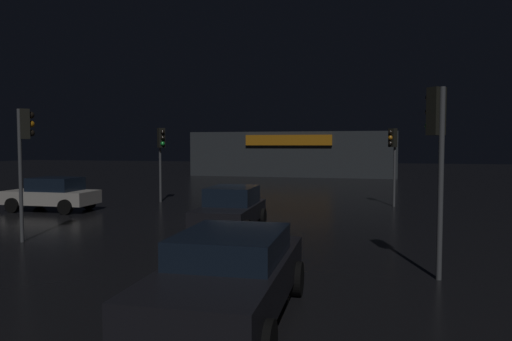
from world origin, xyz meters
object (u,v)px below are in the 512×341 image
at_px(traffic_signal_main, 393,147).
at_px(car_near, 53,194).
at_px(store_building, 294,154).
at_px(traffic_signal_opposite, 25,140).
at_px(traffic_signal_cross_right, 437,136).
at_px(car_far, 231,208).
at_px(car_crossing, 229,274).
at_px(traffic_signal_cross_left, 161,147).

relative_size(traffic_signal_main, car_near, 0.93).
height_order(store_building, traffic_signal_opposite, store_building).
height_order(traffic_signal_cross_right, car_far, traffic_signal_cross_right).
xyz_separation_m(traffic_signal_cross_right, car_near, (-14.91, 6.89, -2.32)).
relative_size(store_building, car_crossing, 4.03).
distance_m(store_building, traffic_signal_main, 23.17).
bearing_deg(car_far, traffic_signal_opposite, -149.00).
distance_m(traffic_signal_opposite, car_far, 6.66).
height_order(store_building, car_crossing, store_building).
bearing_deg(traffic_signal_cross_left, traffic_signal_opposite, -87.91).
bearing_deg(traffic_signal_cross_right, traffic_signal_cross_left, 136.86).
bearing_deg(traffic_signal_main, traffic_signal_cross_left, -174.88).
relative_size(traffic_signal_cross_left, car_crossing, 0.81).
bearing_deg(traffic_signal_opposite, traffic_signal_main, 44.97).
bearing_deg(traffic_signal_main, car_crossing, -101.52).
distance_m(store_building, car_near, 27.44).
bearing_deg(traffic_signal_opposite, car_far, 31.00).
bearing_deg(traffic_signal_cross_left, car_near, -128.67).
height_order(traffic_signal_opposite, traffic_signal_cross_left, traffic_signal_opposite).
height_order(traffic_signal_main, car_near, traffic_signal_main).
bearing_deg(traffic_signal_cross_right, traffic_signal_main, 92.15).
xyz_separation_m(traffic_signal_main, traffic_signal_cross_left, (-11.23, -1.01, 0.01)).
distance_m(car_near, car_far, 9.33).
height_order(traffic_signal_cross_right, car_crossing, traffic_signal_cross_right).
relative_size(traffic_signal_cross_left, car_far, 0.93).
bearing_deg(car_near, store_building, 76.89).
xyz_separation_m(store_building, traffic_signal_main, (8.25, -21.64, 0.73)).
bearing_deg(car_near, traffic_signal_cross_right, -24.81).
distance_m(traffic_signal_cross_right, car_crossing, 5.43).
xyz_separation_m(traffic_signal_main, car_near, (-14.47, -5.05, -2.02)).
distance_m(traffic_signal_opposite, traffic_signal_cross_left, 9.86).
bearing_deg(traffic_signal_main, car_far, -125.78).
bearing_deg(car_near, traffic_signal_main, 19.26).
distance_m(store_building, car_far, 29.42).
height_order(traffic_signal_cross_left, car_crossing, traffic_signal_cross_left).
bearing_deg(traffic_signal_opposite, store_building, 85.40).
height_order(traffic_signal_cross_left, traffic_signal_cross_right, traffic_signal_cross_right).
xyz_separation_m(traffic_signal_cross_left, car_far, (5.73, -6.62, -2.04)).
xyz_separation_m(traffic_signal_main, car_far, (-5.50, -7.63, -2.02)).
height_order(store_building, traffic_signal_main, store_building).
bearing_deg(traffic_signal_main, car_near, -160.74).
xyz_separation_m(traffic_signal_cross_left, car_crossing, (8.10, -14.32, -2.03)).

